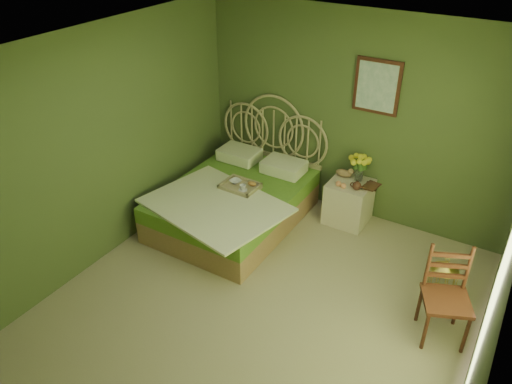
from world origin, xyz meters
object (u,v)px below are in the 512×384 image
Objects in this scene: chair at (450,290)px; bed at (236,199)px; nightstand at (350,197)px; birdcage at (443,278)px.

bed is at bearing 144.15° from chair.
birdcage is (1.37, -0.78, -0.15)m from nightstand.
nightstand is 2.01m from chair.
bed reaches higher than chair.
nightstand is 1.58m from birdcage.
nightstand is 2.34× the size of birdcage.
bed is 5.27× the size of birdcage.
chair is 2.23× the size of birdcage.
bed reaches higher than birdcage.
nightstand is at bearing 114.86° from chair.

